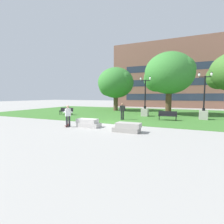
{
  "coord_description": "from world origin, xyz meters",
  "views": [
    {
      "loc": [
        6.15,
        -13.77,
        2.46
      ],
      "look_at": [
        0.63,
        -1.4,
        1.2
      ],
      "focal_mm": 28.0,
      "sensor_mm": 36.0,
      "label": 1
    }
  ],
  "objects_px": {
    "concrete_block_center": "(88,123)",
    "lamp_post_right": "(204,110)",
    "park_bench_near_right": "(66,111)",
    "person_skateboarder": "(68,115)",
    "lamp_post_center": "(145,108)",
    "person_bystander_near_lawn": "(122,110)",
    "skateboard": "(67,125)",
    "concrete_block_left": "(127,128)",
    "park_bench_near_left": "(168,115)"
  },
  "relations": [
    {
      "from": "concrete_block_center",
      "to": "lamp_post_right",
      "type": "xyz_separation_m",
      "value": [
        8.62,
        8.51,
        0.7
      ]
    },
    {
      "from": "concrete_block_center",
      "to": "park_bench_near_right",
      "type": "relative_size",
      "value": 1.01
    },
    {
      "from": "person_skateboarder",
      "to": "lamp_post_center",
      "type": "relative_size",
      "value": 0.36
    },
    {
      "from": "lamp_post_center",
      "to": "concrete_block_center",
      "type": "bearing_deg",
      "value": -104.97
    },
    {
      "from": "person_bystander_near_lawn",
      "to": "skateboard",
      "type": "bearing_deg",
      "value": -116.96
    },
    {
      "from": "skateboard",
      "to": "concrete_block_left",
      "type": "bearing_deg",
      "value": -1.17
    },
    {
      "from": "person_bystander_near_lawn",
      "to": "person_skateboarder",
      "type": "bearing_deg",
      "value": -114.4
    },
    {
      "from": "person_bystander_near_lawn",
      "to": "park_bench_near_left",
      "type": "bearing_deg",
      "value": 19.83
    },
    {
      "from": "skateboard",
      "to": "person_bystander_near_lawn",
      "type": "xyz_separation_m",
      "value": [
        2.72,
        5.35,
        0.9
      ]
    },
    {
      "from": "park_bench_near_right",
      "to": "person_bystander_near_lawn",
      "type": "xyz_separation_m",
      "value": [
        8.3,
        -1.51,
        0.45
      ]
    },
    {
      "from": "skateboard",
      "to": "person_bystander_near_lawn",
      "type": "height_order",
      "value": "person_bystander_near_lawn"
    },
    {
      "from": "concrete_block_center",
      "to": "park_bench_near_right",
      "type": "xyz_separation_m",
      "value": [
        -7.25,
        6.38,
        0.23
      ]
    },
    {
      "from": "skateboard",
      "to": "park_bench_near_right",
      "type": "height_order",
      "value": "park_bench_near_right"
    },
    {
      "from": "skateboard",
      "to": "park_bench_near_right",
      "type": "bearing_deg",
      "value": 129.1
    },
    {
      "from": "lamp_post_center",
      "to": "park_bench_near_right",
      "type": "bearing_deg",
      "value": -165.01
    },
    {
      "from": "person_skateboarder",
      "to": "person_bystander_near_lawn",
      "type": "distance_m",
      "value": 6.06
    },
    {
      "from": "concrete_block_left",
      "to": "lamp_post_right",
      "type": "xyz_separation_m",
      "value": [
        5.16,
        9.09,
        0.7
      ]
    },
    {
      "from": "lamp_post_right",
      "to": "person_bystander_near_lawn",
      "type": "height_order",
      "value": "lamp_post_right"
    },
    {
      "from": "person_skateboarder",
      "to": "park_bench_near_left",
      "type": "bearing_deg",
      "value": 46.21
    },
    {
      "from": "skateboard",
      "to": "park_bench_near_right",
      "type": "xyz_separation_m",
      "value": [
        -5.57,
        6.86,
        0.45
      ]
    },
    {
      "from": "concrete_block_left",
      "to": "lamp_post_center",
      "type": "distance_m",
      "value": 9.63
    },
    {
      "from": "concrete_block_center",
      "to": "person_bystander_near_lawn",
      "type": "distance_m",
      "value": 5.03
    },
    {
      "from": "lamp_post_right",
      "to": "lamp_post_center",
      "type": "xyz_separation_m",
      "value": [
        -6.23,
        0.46,
        -0.02
      ]
    },
    {
      "from": "lamp_post_right",
      "to": "lamp_post_center",
      "type": "relative_size",
      "value": 1.03
    },
    {
      "from": "person_skateboarder",
      "to": "lamp_post_center",
      "type": "distance_m",
      "value": 10.35
    },
    {
      "from": "concrete_block_center",
      "to": "skateboard",
      "type": "relative_size",
      "value": 1.87
    },
    {
      "from": "concrete_block_center",
      "to": "lamp_post_center",
      "type": "relative_size",
      "value": 0.4
    },
    {
      "from": "park_bench_near_right",
      "to": "concrete_block_center",
      "type": "bearing_deg",
      "value": -41.36
    },
    {
      "from": "person_skateboarder",
      "to": "concrete_block_left",
      "type": "bearing_deg",
      "value": 0.69
    },
    {
      "from": "park_bench_near_right",
      "to": "person_bystander_near_lawn",
      "type": "height_order",
      "value": "person_bystander_near_lawn"
    },
    {
      "from": "lamp_post_right",
      "to": "person_bystander_near_lawn",
      "type": "distance_m",
      "value": 8.4
    },
    {
      "from": "lamp_post_right",
      "to": "lamp_post_center",
      "type": "bearing_deg",
      "value": 175.82
    },
    {
      "from": "lamp_post_right",
      "to": "concrete_block_center",
      "type": "bearing_deg",
      "value": -135.39
    },
    {
      "from": "concrete_block_center",
      "to": "park_bench_near_left",
      "type": "distance_m",
      "value": 8.32
    },
    {
      "from": "park_bench_near_left",
      "to": "lamp_post_center",
      "type": "distance_m",
      "value": 3.9
    },
    {
      "from": "lamp_post_center",
      "to": "person_skateboarder",
      "type": "bearing_deg",
      "value": -111.84
    },
    {
      "from": "person_bystander_near_lawn",
      "to": "park_bench_near_right",
      "type": "bearing_deg",
      "value": 169.69
    },
    {
      "from": "concrete_block_center",
      "to": "lamp_post_center",
      "type": "distance_m",
      "value": 9.3
    },
    {
      "from": "park_bench_near_left",
      "to": "lamp_post_center",
      "type": "xyz_separation_m",
      "value": [
        -2.91,
        2.56,
        0.45
      ]
    },
    {
      "from": "lamp_post_center",
      "to": "skateboard",
      "type": "bearing_deg",
      "value": -113.32
    },
    {
      "from": "concrete_block_left",
      "to": "park_bench_near_right",
      "type": "bearing_deg",
      "value": 146.98
    },
    {
      "from": "person_bystander_near_lawn",
      "to": "lamp_post_right",
      "type": "bearing_deg",
      "value": 25.64
    },
    {
      "from": "person_skateboarder",
      "to": "lamp_post_center",
      "type": "bearing_deg",
      "value": 68.16
    },
    {
      "from": "concrete_block_center",
      "to": "skateboard",
      "type": "height_order",
      "value": "concrete_block_center"
    },
    {
      "from": "concrete_block_center",
      "to": "lamp_post_center",
      "type": "height_order",
      "value": "lamp_post_center"
    },
    {
      "from": "person_skateboarder",
      "to": "lamp_post_right",
      "type": "height_order",
      "value": "lamp_post_right"
    },
    {
      "from": "park_bench_near_left",
      "to": "person_bystander_near_lawn",
      "type": "distance_m",
      "value": 4.55
    },
    {
      "from": "park_bench_near_left",
      "to": "lamp_post_center",
      "type": "height_order",
      "value": "lamp_post_center"
    },
    {
      "from": "lamp_post_right",
      "to": "lamp_post_center",
      "type": "distance_m",
      "value": 6.24
    },
    {
      "from": "concrete_block_center",
      "to": "person_bystander_near_lawn",
      "type": "bearing_deg",
      "value": 77.86
    }
  ]
}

